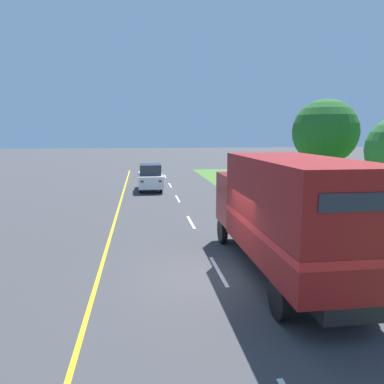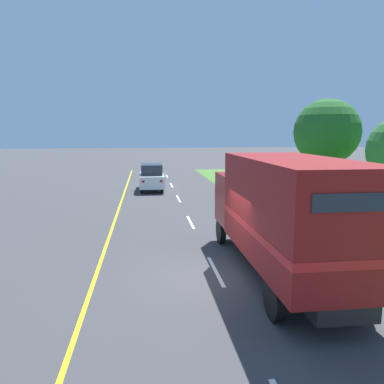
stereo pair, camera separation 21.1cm
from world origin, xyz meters
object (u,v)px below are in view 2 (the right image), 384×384
horse_trailer_truck (283,212)px  lead_car_white (152,177)px  roadside_tree_mid (327,132)px  highway_sign (346,188)px

horse_trailer_truck → lead_car_white: bearing=101.1°
roadside_tree_mid → horse_trailer_truck: bearing=-120.3°
horse_trailer_truck → roadside_tree_mid: 17.77m
horse_trailer_truck → roadside_tree_mid: (8.89, 15.21, 2.35)m
highway_sign → roadside_tree_mid: 11.38m
horse_trailer_truck → highway_sign: horse_trailer_truck is taller
highway_sign → roadside_tree_mid: roadside_tree_mid is taller
highway_sign → roadside_tree_mid: bearing=68.1°
lead_car_white → roadside_tree_mid: bearing=-12.6°
horse_trailer_truck → roadside_tree_mid: bearing=59.7°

